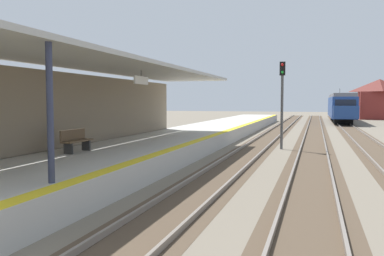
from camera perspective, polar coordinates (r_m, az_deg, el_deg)
The scene contains 9 objects.
station_platform at distance 20.81m, azimuth -5.17°, elevation -2.85°, with size 5.00×80.00×0.91m.
station_building_with_canopy at distance 17.57m, azimuth -16.25°, elevation 3.00°, with size 4.85×24.00×4.43m.
track_pair_nearest_platform at distance 23.53m, azimuth 8.61°, elevation -3.08°, with size 2.34×120.00×0.16m.
track_pair_middle at distance 23.27m, azimuth 16.93°, elevation -3.29°, with size 2.34×120.00×0.16m.
track_pair_far_side at distance 23.50m, azimuth 25.26°, elevation -3.42°, with size 2.34×120.00×0.16m.
approaching_train at distance 58.69m, azimuth 20.54°, elevation 2.92°, with size 2.93×19.60×4.76m.
rail_signal_post at distance 24.34m, azimuth 12.76°, elevation 4.51°, with size 0.32×0.34×5.20m.
platform_bench at distance 16.03m, azimuth -16.28°, elevation -1.65°, with size 0.45×1.60×0.88m.
distant_trackside_house at distance 70.34m, azimuth 25.20°, elevation 3.85°, with size 6.60×5.28×6.40m.
Camera 1 is at (5.41, -3.09, 2.87)m, focal length 37.29 mm.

